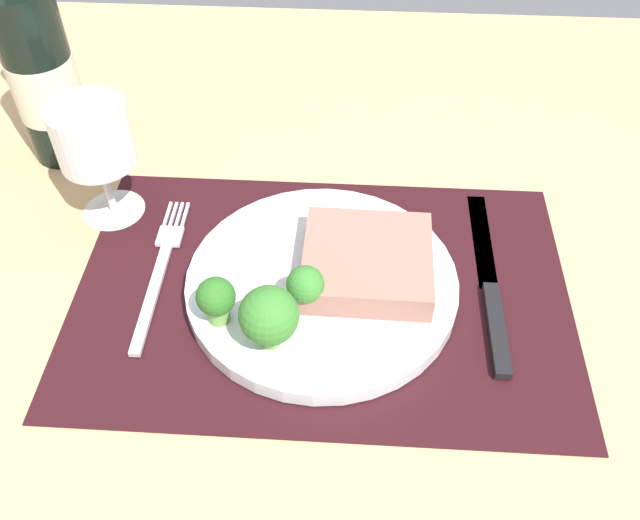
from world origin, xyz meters
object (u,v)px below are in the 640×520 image
object	(u,v)px
plate	(322,284)
fork	(160,269)
steak	(367,262)
wine_bottle	(42,73)
knife	(491,291)
wine_glass	(94,142)

from	to	relation	value
plate	fork	bearing A→B (deg)	174.73
plate	steak	xyz separation A→B (cm)	(4.02, 0.97, 2.16)
wine_bottle	knife	bearing A→B (deg)	-22.48
fork	wine_bottle	distance (cm)	25.10
plate	fork	size ratio (longest dim) A/B	1.29
plate	knife	distance (cm)	15.48
knife	fork	bearing A→B (deg)	175.92
plate	knife	size ratio (longest dim) A/B	1.08
knife	wine_glass	xyz separation A→B (cm)	(-37.57, 9.16, 8.24)
steak	knife	distance (cm)	11.76
plate	wine_glass	world-z (taller)	wine_glass
wine_bottle	wine_glass	world-z (taller)	wine_bottle
steak	wine_bottle	size ratio (longest dim) A/B	0.39
fork	wine_glass	bearing A→B (deg)	130.05
plate	wine_bottle	world-z (taller)	wine_bottle
steak	wine_bottle	world-z (taller)	wine_bottle
knife	wine_glass	world-z (taller)	wine_glass
steak	plate	bearing A→B (deg)	-166.47
wine_bottle	wine_glass	bearing A→B (deg)	-50.36
steak	knife	xyz separation A→B (cm)	(11.45, -0.44, -2.66)
fork	wine_bottle	size ratio (longest dim) A/B	0.65
wine_glass	knife	bearing A→B (deg)	-13.70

